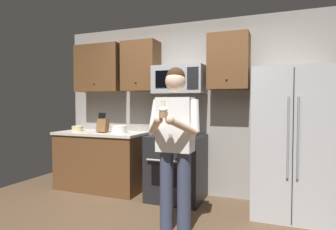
# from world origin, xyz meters

# --- Properties ---
(wall_back) EXTENTS (4.40, 0.10, 2.60)m
(wall_back) POSITION_xyz_m (0.00, 1.75, 1.30)
(wall_back) COLOR gray
(wall_back) RESTS_ON ground
(oven_range) EXTENTS (0.76, 0.70, 0.93)m
(oven_range) POSITION_xyz_m (-0.15, 1.36, 0.46)
(oven_range) COLOR black
(oven_range) RESTS_ON ground
(microwave) EXTENTS (0.74, 0.41, 0.40)m
(microwave) POSITION_xyz_m (-0.15, 1.48, 1.72)
(microwave) COLOR #9EA0A5
(refrigerator) EXTENTS (0.90, 0.75, 1.80)m
(refrigerator) POSITION_xyz_m (1.35, 1.32, 0.90)
(refrigerator) COLOR #B7BABF
(refrigerator) RESTS_ON ground
(cabinet_row_upper) EXTENTS (2.78, 0.36, 0.76)m
(cabinet_row_upper) POSITION_xyz_m (-0.72, 1.53, 1.95)
(cabinet_row_upper) COLOR brown
(counter_left) EXTENTS (1.44, 0.66, 0.92)m
(counter_left) POSITION_xyz_m (-1.45, 1.38, 0.46)
(counter_left) COLOR brown
(counter_left) RESTS_ON ground
(knife_block) EXTENTS (0.16, 0.15, 0.32)m
(knife_block) POSITION_xyz_m (-1.37, 1.33, 1.04)
(knife_block) COLOR brown
(knife_block) RESTS_ON counter_left
(bowl_large_white) EXTENTS (0.24, 0.24, 0.11)m
(bowl_large_white) POSITION_xyz_m (-1.12, 1.39, 0.98)
(bowl_large_white) COLOR white
(bowl_large_white) RESTS_ON counter_left
(bowl_small_colored) EXTENTS (0.19, 0.19, 0.09)m
(bowl_small_colored) POSITION_xyz_m (-1.88, 1.36, 0.97)
(bowl_small_colored) COLOR beige
(bowl_small_colored) RESTS_ON counter_left
(person) EXTENTS (0.60, 0.48, 1.76)m
(person) POSITION_xyz_m (0.17, 0.41, 1.00)
(person) COLOR #383F59
(person) RESTS_ON ground
(cupcake) EXTENTS (0.09, 0.09, 0.17)m
(cupcake) POSITION_xyz_m (0.17, 0.08, 1.29)
(cupcake) COLOR #A87F56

